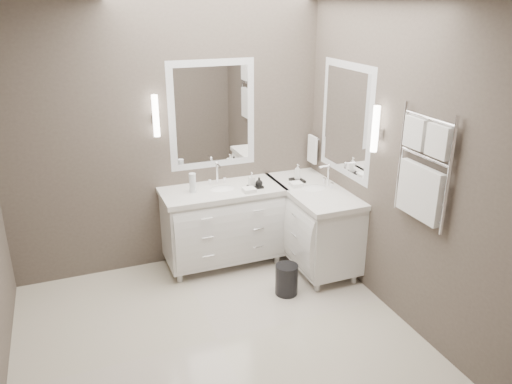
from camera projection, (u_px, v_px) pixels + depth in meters
name	position (u px, v px, depth m)	size (l,w,h in m)	color
floor	(218.00, 340.00, 4.14)	(3.20, 3.00, 0.01)	beige
wall_back	(169.00, 138.00, 4.96)	(3.20, 0.01, 2.70)	#524841
wall_front	(306.00, 292.00, 2.34)	(3.20, 0.01, 2.70)	#524841
wall_right	(396.00, 163.00, 4.20)	(0.01, 3.00, 2.70)	#524841
vanity_back	(223.00, 221.00, 5.18)	(1.24, 0.59, 0.97)	white
vanity_right	(312.00, 221.00, 5.20)	(0.59, 1.24, 0.97)	white
mirror_back	(212.00, 115.00, 5.02)	(0.90, 0.02, 1.10)	white
mirror_right	(346.00, 120.00, 4.82)	(0.02, 0.90, 1.10)	white
sconce_back	(156.00, 117.00, 4.76)	(0.06, 0.06, 0.40)	white
sconce_right	(375.00, 130.00, 4.27)	(0.06, 0.06, 0.40)	white
towel_bar_corner	(312.00, 149.00, 5.44)	(0.03, 0.22, 0.30)	white
towel_ladder	(422.00, 173.00, 3.82)	(0.06, 0.58, 0.90)	white
waste_bin	(287.00, 279.00, 4.74)	(0.22, 0.22, 0.30)	black
amenity_tray_back	(255.00, 187.00, 5.07)	(0.15, 0.11, 0.02)	black
amenity_tray_right	(297.00, 181.00, 5.23)	(0.12, 0.16, 0.02)	black
water_bottle	(193.00, 183.00, 4.92)	(0.07, 0.07, 0.19)	silver
soap_bottle_a	(252.00, 179.00, 5.05)	(0.06, 0.06, 0.14)	white
soap_bottle_b	(259.00, 182.00, 5.03)	(0.07, 0.07, 0.09)	black
soap_bottle_c	(298.00, 172.00, 5.20)	(0.06, 0.06, 0.17)	white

